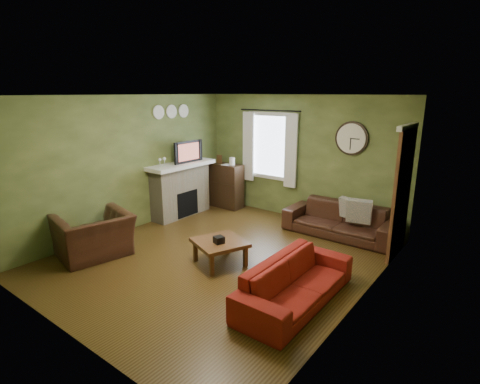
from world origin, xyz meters
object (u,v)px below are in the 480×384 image
Objects in this scene: bookshelf at (225,185)px; coffee_table at (220,252)px; armchair at (94,236)px; sofa_red at (296,282)px; sofa_brown at (340,220)px.

bookshelf reaches higher than coffee_table.
armchair is at bearing -88.93° from bookshelf.
bookshelf is at bearing 51.67° from sofa_red.
bookshelf is at bearing 128.00° from coffee_table.
sofa_brown is 4.40m from armchair.
sofa_brown is 1.07× the size of sofa_red.
sofa_brown reaches higher than sofa_red.
coffee_table is (-1.50, 0.26, -0.09)m from sofa_red.
sofa_brown is (2.92, -0.12, -0.21)m from bookshelf.
coffee_table is at bearing 131.38° from armchair.
armchair is at bearing -150.57° from coffee_table.
armchair is 1.52× the size of coffee_table.
armchair reaches higher than sofa_red.
sofa_brown is 2.84× the size of coffee_table.
sofa_brown reaches higher than coffee_table.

